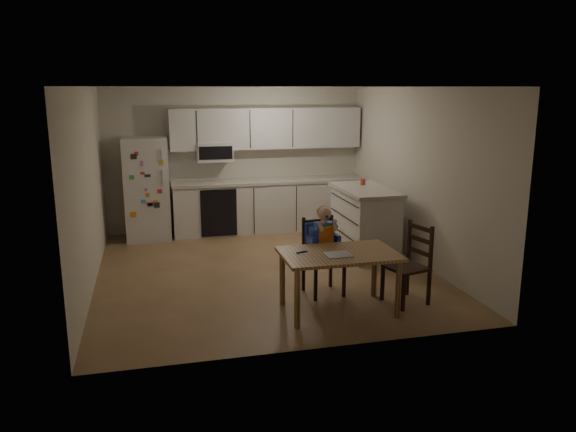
{
  "coord_description": "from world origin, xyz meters",
  "views": [
    {
      "loc": [
        -1.47,
        -7.34,
        2.49
      ],
      "look_at": [
        0.08,
        -1.04,
        1.0
      ],
      "focal_mm": 35.0,
      "sensor_mm": 36.0,
      "label": 1
    }
  ],
  "objects_px": {
    "kitchen_island": "(364,221)",
    "dining_table": "(339,260)",
    "refrigerator": "(147,189)",
    "chair_booster": "(322,241)",
    "red_cup": "(363,182)",
    "chair_side": "(413,258)"
  },
  "relations": [
    {
      "from": "refrigerator",
      "to": "red_cup",
      "type": "height_order",
      "value": "refrigerator"
    },
    {
      "from": "refrigerator",
      "to": "dining_table",
      "type": "relative_size",
      "value": 1.31
    },
    {
      "from": "dining_table",
      "to": "chair_booster",
      "type": "bearing_deg",
      "value": 90.55
    },
    {
      "from": "kitchen_island",
      "to": "chair_side",
      "type": "height_order",
      "value": "kitchen_island"
    },
    {
      "from": "red_cup",
      "to": "dining_table",
      "type": "bearing_deg",
      "value": -116.64
    },
    {
      "from": "red_cup",
      "to": "chair_booster",
      "type": "xyz_separation_m",
      "value": [
        -1.2,
        -1.77,
        -0.4
      ]
    },
    {
      "from": "kitchen_island",
      "to": "red_cup",
      "type": "xyz_separation_m",
      "value": [
        0.07,
        0.29,
        0.55
      ]
    },
    {
      "from": "red_cup",
      "to": "chair_booster",
      "type": "bearing_deg",
      "value": -124.22
    },
    {
      "from": "red_cup",
      "to": "chair_side",
      "type": "relative_size",
      "value": 0.1
    },
    {
      "from": "refrigerator",
      "to": "chair_booster",
      "type": "bearing_deg",
      "value": -56.94
    },
    {
      "from": "refrigerator",
      "to": "chair_side",
      "type": "height_order",
      "value": "refrigerator"
    },
    {
      "from": "refrigerator",
      "to": "dining_table",
      "type": "distance_m",
      "value": 4.33
    },
    {
      "from": "red_cup",
      "to": "dining_table",
      "type": "relative_size",
      "value": 0.08
    },
    {
      "from": "refrigerator",
      "to": "kitchen_island",
      "type": "height_order",
      "value": "refrigerator"
    },
    {
      "from": "chair_booster",
      "to": "chair_side",
      "type": "relative_size",
      "value": 1.17
    },
    {
      "from": "kitchen_island",
      "to": "dining_table",
      "type": "bearing_deg",
      "value": -118.33
    },
    {
      "from": "kitchen_island",
      "to": "refrigerator",
      "type": "bearing_deg",
      "value": 151.98
    },
    {
      "from": "refrigerator",
      "to": "dining_table",
      "type": "bearing_deg",
      "value": -61.33
    },
    {
      "from": "dining_table",
      "to": "chair_side",
      "type": "xyz_separation_m",
      "value": [
        0.94,
        0.07,
        -0.06
      ]
    },
    {
      "from": "dining_table",
      "to": "chair_booster",
      "type": "relative_size",
      "value": 1.17
    },
    {
      "from": "red_cup",
      "to": "chair_side",
      "type": "bearing_deg",
      "value": -96.25
    },
    {
      "from": "kitchen_island",
      "to": "chair_booster",
      "type": "xyz_separation_m",
      "value": [
        -1.13,
        -1.47,
        0.16
      ]
    }
  ]
}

